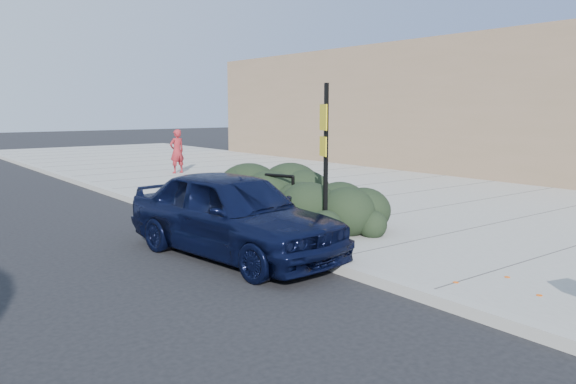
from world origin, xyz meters
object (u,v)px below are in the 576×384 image
at_px(sign_post, 325,153).
at_px(sedan_navy, 233,213).
at_px(pedestrian, 177,151).
at_px(bike_rack, 279,194).

xyz_separation_m(sign_post, sedan_navy, (-1.58, 0.59, -1.00)).
distance_m(sign_post, pedestrian, 12.02).
height_order(bike_rack, sedan_navy, sedan_navy).
bearing_deg(sign_post, pedestrian, 96.63).
bearing_deg(pedestrian, sign_post, 69.71).
xyz_separation_m(bike_rack, sign_post, (-0.24, -1.70, 0.97)).
bearing_deg(bike_rack, sign_post, -118.45).
xyz_separation_m(sedan_navy, pedestrian, (4.43, 11.06, 0.22)).
bearing_deg(sedan_navy, bike_rack, 23.56).
bearing_deg(sedan_navy, sign_post, -28.19).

